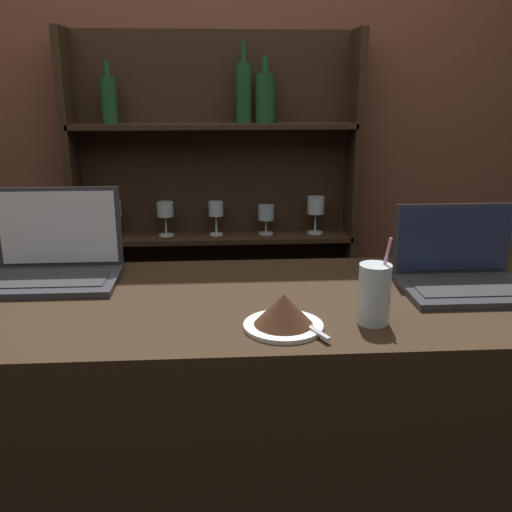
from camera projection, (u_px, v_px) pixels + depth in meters
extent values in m
cube|color=black|center=(194.00, 481.00, 1.58)|extent=(2.07, 0.65, 1.08)
cube|color=brown|center=(197.00, 147.00, 2.36)|extent=(7.00, 0.06, 2.70)
cube|color=#332114|center=(81.00, 261.00, 2.35)|extent=(0.03, 0.18, 1.80)
cube|color=#332114|center=(349.00, 255.00, 2.42)|extent=(0.03, 0.18, 1.80)
cube|color=#332114|center=(217.00, 253.00, 2.46)|extent=(1.15, 0.02, 1.80)
cube|color=#332114|center=(219.00, 337.00, 2.49)|extent=(1.11, 0.18, 0.02)
cube|color=#332114|center=(216.00, 237.00, 2.36)|extent=(1.11, 0.18, 0.02)
cube|color=#332114|center=(214.00, 126.00, 2.23)|extent=(1.11, 0.18, 0.02)
cylinder|color=silver|center=(116.00, 236.00, 2.33)|extent=(0.05, 0.05, 0.01)
cylinder|color=silver|center=(115.00, 226.00, 2.31)|extent=(0.01, 0.01, 0.08)
cylinder|color=silver|center=(114.00, 209.00, 2.29)|extent=(0.06, 0.06, 0.07)
cylinder|color=silver|center=(166.00, 235.00, 2.34)|extent=(0.06, 0.06, 0.01)
cylinder|color=silver|center=(166.00, 225.00, 2.33)|extent=(0.01, 0.01, 0.08)
cylinder|color=silver|center=(165.00, 209.00, 2.31)|extent=(0.07, 0.07, 0.06)
cylinder|color=silver|center=(216.00, 234.00, 2.35)|extent=(0.05, 0.05, 0.01)
cylinder|color=silver|center=(216.00, 225.00, 2.34)|extent=(0.01, 0.01, 0.08)
cylinder|color=silver|center=(216.00, 209.00, 2.32)|extent=(0.06, 0.06, 0.06)
cylinder|color=silver|center=(266.00, 233.00, 2.37)|extent=(0.06, 0.06, 0.01)
cylinder|color=silver|center=(266.00, 226.00, 2.36)|extent=(0.01, 0.01, 0.06)
cylinder|color=silver|center=(266.00, 213.00, 2.34)|extent=(0.07, 0.07, 0.06)
cylinder|color=silver|center=(315.00, 233.00, 2.38)|extent=(0.06, 0.06, 0.01)
cylinder|color=silver|center=(315.00, 223.00, 2.37)|extent=(0.01, 0.01, 0.08)
cylinder|color=silver|center=(316.00, 205.00, 2.34)|extent=(0.07, 0.07, 0.07)
cylinder|color=#1E4C23|center=(265.00, 98.00, 2.21)|extent=(0.08, 0.08, 0.19)
cylinder|color=#1E4C23|center=(265.00, 65.00, 2.17)|extent=(0.03, 0.03, 0.06)
cylinder|color=#1E4C23|center=(109.00, 100.00, 2.17)|extent=(0.06, 0.06, 0.17)
cylinder|color=#1E4C23|center=(107.00, 69.00, 2.14)|extent=(0.02, 0.02, 0.06)
cylinder|color=#1E4C23|center=(244.00, 93.00, 2.20)|extent=(0.06, 0.06, 0.22)
cylinder|color=#1E4C23|center=(244.00, 52.00, 2.16)|extent=(0.02, 0.02, 0.07)
cube|color=#333338|center=(52.00, 282.00, 1.52)|extent=(0.35, 0.23, 0.02)
cube|color=#28282B|center=(50.00, 279.00, 1.51)|extent=(0.30, 0.13, 0.00)
cube|color=#333338|center=(58.00, 227.00, 1.60)|extent=(0.35, 0.00, 0.23)
cube|color=white|center=(58.00, 227.00, 1.60)|extent=(0.32, 0.01, 0.20)
cube|color=#333338|center=(467.00, 290.00, 1.46)|extent=(0.33, 0.23, 0.02)
cube|color=#28282B|center=(470.00, 288.00, 1.45)|extent=(0.28, 0.13, 0.00)
cube|color=#333338|center=(454.00, 239.00, 1.54)|extent=(0.33, 0.00, 0.19)
cube|color=#1E2847|center=(454.00, 239.00, 1.54)|extent=(0.30, 0.01, 0.17)
cylinder|color=white|center=(283.00, 326.00, 1.25)|extent=(0.18, 0.18, 0.01)
cone|color=#422616|center=(284.00, 309.00, 1.24)|extent=(0.13, 0.13, 0.07)
cube|color=#B7B7BC|center=(306.00, 325.00, 1.24)|extent=(0.08, 0.16, 0.00)
cylinder|color=silver|center=(374.00, 294.00, 1.27)|extent=(0.07, 0.07, 0.14)
cylinder|color=#EA9EC6|center=(381.00, 281.00, 1.26)|extent=(0.04, 0.01, 0.20)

